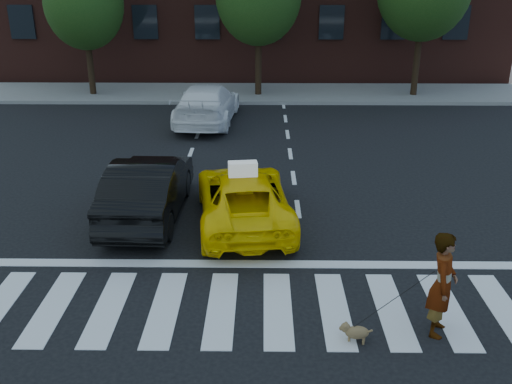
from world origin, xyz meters
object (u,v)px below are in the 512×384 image
white_suv (207,104)px  woman (443,284)px  dog (355,332)px  black_sedan (148,188)px  taxi (243,197)px

white_suv → woman: (5.02, -13.22, 0.17)m
dog → white_suv: bearing=120.6°
dog → black_sedan: bearing=146.4°
taxi → dog: bearing=106.3°
black_sedan → white_suv: (0.60, 8.62, 0.00)m
taxi → black_sedan: bearing=-14.7°
taxi → woman: woman is taller
taxi → dog: 4.97m
taxi → dog: (1.94, -4.56, -0.44)m
black_sedan → dog: size_ratio=8.26×
black_sedan → woman: bearing=141.8°
taxi → woman: (3.34, -4.29, 0.29)m
taxi → dog: size_ratio=8.32×
woman → dog: bearing=121.5°
taxi → woman: size_ratio=2.45×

